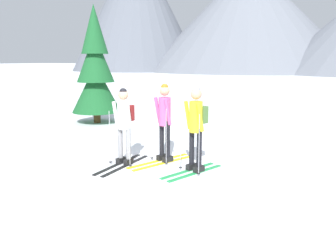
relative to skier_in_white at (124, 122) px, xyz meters
The scene contains 6 objects.
ground_plane 1.30m from the skier_in_white, 20.51° to the left, with size 400.00×400.00×0.00m, color white.
skier_in_white is the anchor object (origin of this frame).
skier_in_pink 0.93m from the skier_in_white, 35.93° to the left, with size 1.05×1.76×1.84m.
skier_in_yellow 1.68m from the skier_in_white, ahead, with size 0.92×1.57×1.84m.
pine_tree_near 5.63m from the skier_in_white, 132.49° to the left, with size 1.83×1.83×4.41m.
mountain_ridge_distant 65.05m from the skier_in_white, 87.53° to the left, with size 113.77×55.61×29.02m.
Camera 1 is at (3.23, -6.77, 2.38)m, focal length 36.17 mm.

